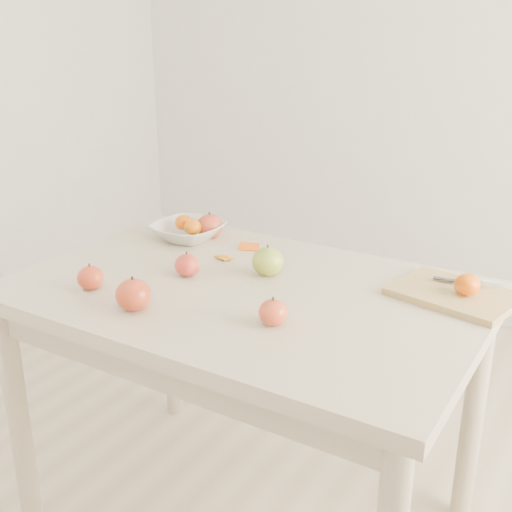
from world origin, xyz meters
The scene contains 15 objects.
table centered at (0.00, 0.00, 0.65)m, with size 1.20×0.80×0.75m.
cutting_board centered at (0.48, 0.21, 0.76)m, with size 0.29×0.21×0.02m, color tan.
board_tangerine centered at (0.51, 0.20, 0.80)m, with size 0.06×0.06×0.05m, color #E64E08.
fruit_bowl centered at (-0.36, 0.23, 0.78)m, with size 0.22×0.22×0.05m, color silver.
bowl_tangerine_near centered at (-0.39, 0.24, 0.80)m, with size 0.05×0.05×0.05m, color orange.
bowl_tangerine_far centered at (-0.33, 0.22, 0.80)m, with size 0.05×0.05×0.05m, color #DC6507.
orange_peel_a centered at (-0.15, 0.26, 0.75)m, with size 0.06×0.04×0.00m, color #E35510.
orange_peel_b centered at (-0.17, 0.14, 0.75)m, with size 0.04×0.04×0.00m, color orange.
paring_knife centered at (0.53, 0.28, 0.78)m, with size 0.17×0.05×0.01m.
apple_green centered at (0.01, 0.10, 0.79)m, with size 0.09×0.09×0.08m, color olive.
apple_red_a centered at (-0.31, 0.28, 0.79)m, with size 0.09×0.09×0.08m, color maroon.
apple_red_e centered at (0.17, -0.15, 0.78)m, with size 0.07×0.07×0.06m, color #9F291A.
apple_red_b centered at (-0.18, -0.02, 0.78)m, with size 0.07×0.07×0.06m, color maroon.
apple_red_d centered at (-0.33, -0.22, 0.78)m, with size 0.07×0.07×0.06m, color #A01316.
apple_red_c centered at (-0.15, -0.26, 0.79)m, with size 0.09×0.09×0.08m, color maroon.
Camera 1 is at (0.82, -1.29, 1.40)m, focal length 45.00 mm.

